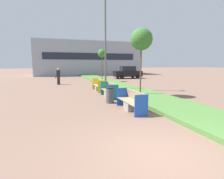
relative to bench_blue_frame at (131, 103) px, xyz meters
name	(u,v)px	position (x,y,z in m)	size (l,w,h in m)	color
ground_plane	(163,154)	(-0.94, -4.02, -0.37)	(180.00, 180.00, 0.00)	#7A5B4C
planter_grass_strip	(119,86)	(2.26, 7.98, -0.28)	(2.80, 120.00, 0.18)	#4C7A38
building_backdrop	(87,59)	(3.06, 29.31, 2.89)	(20.28, 8.44, 6.52)	#939EAD
bench_blue_frame	(131,103)	(0.00, 0.00, 0.00)	(0.65, 2.21, 0.94)	gray
bench_teal_frame	(109,91)	(0.00, 3.58, 0.00)	(0.65, 2.06, 0.94)	gray
bench_yellow_frame	(99,86)	(0.00, 6.53, 0.00)	(0.65, 2.09, 0.94)	gray
litter_bin	(110,95)	(-0.51, 1.83, 0.08)	(0.47, 0.47, 0.89)	#4C4F51
street_lamp_post	(105,32)	(0.61, 6.66, 4.41)	(0.24, 0.44, 8.78)	#56595B
sapling_tree_near	(141,40)	(2.13, 3.26, 3.43)	(1.47, 1.47, 4.56)	brown
sapling_tree_far	(102,54)	(2.13, 13.62, 3.07)	(1.02, 1.02, 4.00)	brown
pedestrian_walking	(58,76)	(-3.12, 12.04, 0.53)	(0.53, 0.24, 1.76)	#232633
parked_car_distant	(128,72)	(7.06, 17.13, 0.54)	(4.28, 2.00, 1.86)	black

